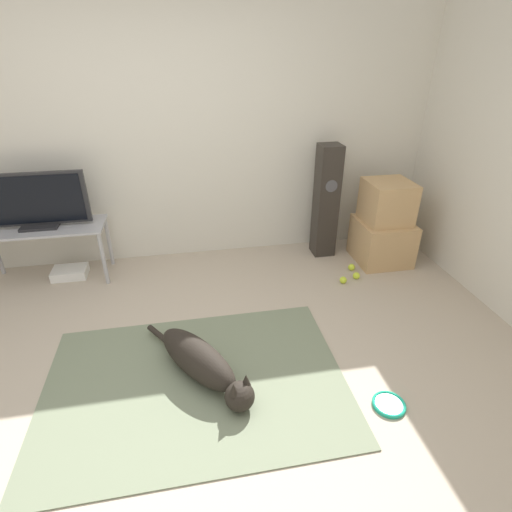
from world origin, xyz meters
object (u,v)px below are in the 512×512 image
(frisbee, at_px, (389,404))
(tv, at_px, (34,201))
(dog, at_px, (202,363))
(tv_stand, at_px, (43,234))
(cardboard_box_lower, at_px, (382,241))
(floor_speaker, at_px, (326,202))
(game_console, at_px, (70,272))
(cardboard_box_upper, at_px, (387,202))
(tennis_ball_by_boxes, at_px, (356,276))
(tennis_ball_near_speaker, at_px, (352,267))
(tennis_ball_loose_on_carpet, at_px, (343,280))

(frisbee, distance_m, tv, 3.24)
(dog, bearing_deg, tv_stand, 129.98)
(cardboard_box_lower, xyz_separation_m, tv_stand, (-3.21, 0.23, 0.25))
(frisbee, relative_size, floor_speaker, 0.18)
(frisbee, xyz_separation_m, game_console, (-2.28, 2.01, 0.03))
(cardboard_box_upper, height_order, tennis_ball_by_boxes, cardboard_box_upper)
(cardboard_box_upper, xyz_separation_m, tv, (-3.21, 0.22, 0.15))
(cardboard_box_lower, distance_m, floor_speaker, 0.69)
(tennis_ball_near_speaker, bearing_deg, dog, -142.69)
(dog, height_order, game_console, dog)
(tv, height_order, tennis_ball_by_boxes, tv)
(game_console, bearing_deg, dog, -53.31)
(tennis_ball_near_speaker, bearing_deg, floor_speaker, 111.32)
(dog, bearing_deg, cardboard_box_upper, 35.18)
(cardboard_box_upper, bearing_deg, tennis_ball_by_boxes, -139.27)
(tv_stand, relative_size, tennis_ball_by_boxes, 16.42)
(tv_stand, xyz_separation_m, tennis_ball_by_boxes, (2.83, -0.54, -0.43))
(dog, bearing_deg, tennis_ball_loose_on_carpet, 35.09)
(cardboard_box_upper, relative_size, tv, 0.48)
(cardboard_box_upper, height_order, tv_stand, cardboard_box_upper)
(tv, distance_m, tennis_ball_loose_on_carpet, 2.84)
(frisbee, relative_size, tv, 0.23)
(tennis_ball_near_speaker, height_order, game_console, game_console)
(dog, xyz_separation_m, tennis_ball_loose_on_carpet, (1.37, 0.96, -0.11))
(tv, bearing_deg, cardboard_box_upper, -3.85)
(dog, bearing_deg, game_console, 126.69)
(tennis_ball_near_speaker, bearing_deg, tennis_ball_by_boxes, -96.57)
(frisbee, bearing_deg, tv, 140.40)
(game_console, bearing_deg, tv_stand, -178.45)
(frisbee, relative_size, cardboard_box_lower, 0.40)
(tv, height_order, game_console, tv)
(dog, distance_m, tv_stand, 2.06)
(tv, bearing_deg, dog, -50.07)
(floor_speaker, bearing_deg, cardboard_box_lower, -26.69)
(dog, relative_size, tennis_ball_near_speaker, 14.12)
(frisbee, distance_m, game_console, 3.04)
(tv, bearing_deg, game_console, 0.45)
(frisbee, xyz_separation_m, tennis_ball_loose_on_carpet, (0.25, 1.41, 0.02))
(dog, relative_size, tv, 1.04)
(tennis_ball_loose_on_carpet, bearing_deg, cardboard_box_lower, 34.29)
(tennis_ball_loose_on_carpet, bearing_deg, tv, 167.42)
(frisbee, distance_m, floor_speaker, 2.13)
(cardboard_box_upper, distance_m, floor_speaker, 0.59)
(tv, bearing_deg, tv_stand, -90.00)
(tv, bearing_deg, tennis_ball_loose_on_carpet, -12.58)
(floor_speaker, relative_size, tennis_ball_by_boxes, 17.34)
(cardboard_box_lower, relative_size, floor_speaker, 0.45)
(dog, distance_m, cardboard_box_upper, 2.38)
(tv_stand, distance_m, tennis_ball_near_speaker, 2.91)
(tv, xyz_separation_m, tennis_ball_near_speaker, (2.85, -0.39, -0.74))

